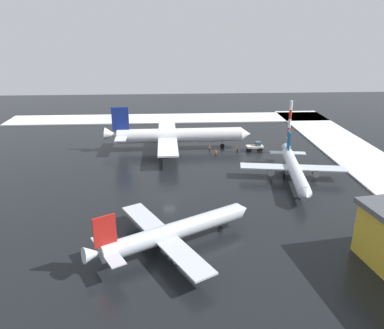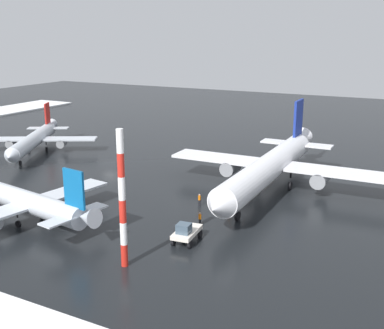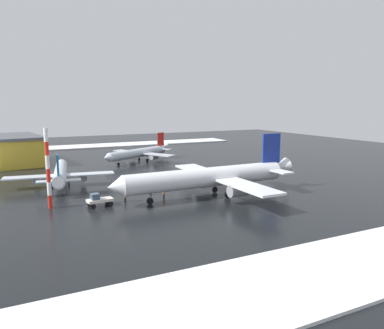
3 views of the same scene
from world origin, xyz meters
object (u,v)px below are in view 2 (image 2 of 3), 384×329
object	(u,v)px
airplane_foreground_jet	(21,199)
antenna_mast	(122,200)
ground_crew_by_nose_gear	(199,199)
ground_crew_mid_apron	(200,218)
airplane_parked_portside	(34,140)
airplane_far_rear	(270,166)
ground_crew_beside_wing	(229,201)
pushback_tug	(186,232)

from	to	relation	value
airplane_foreground_jet	antenna_mast	distance (m)	19.88
ground_crew_by_nose_gear	ground_crew_mid_apron	distance (m)	7.12
airplane_parked_portside	ground_crew_by_nose_gear	size ratio (longest dim) A/B	15.46
airplane_far_rear	ground_crew_beside_wing	xyz separation A→B (m)	(-2.68, -9.05, -3.03)
pushback_tug	ground_crew_mid_apron	xyz separation A→B (m)	(-0.86, 5.19, -0.31)
airplane_parked_portside	antenna_mast	world-z (taller)	antenna_mast
airplane_foreground_jet	antenna_mast	world-z (taller)	antenna_mast
airplane_foreground_jet	airplane_far_rear	bearing A→B (deg)	-124.71
ground_crew_beside_wing	pushback_tug	bearing A→B (deg)	-98.87
ground_crew_by_nose_gear	antenna_mast	distance (m)	20.55
airplane_parked_portside	pushback_tug	world-z (taller)	airplane_parked_portside
airplane_far_rear	ground_crew_mid_apron	world-z (taller)	airplane_far_rear
airplane_far_rear	airplane_parked_portside	xyz separation A→B (m)	(-49.25, 1.40, -1.16)
airplane_foreground_jet	antenna_mast	xyz separation A→B (m)	(18.94, -4.20, 4.36)
airplane_foreground_jet	ground_crew_mid_apron	xyz separation A→B (m)	(20.90, 9.02, -1.83)
pushback_tug	ground_crew_by_nose_gear	distance (m)	12.24
pushback_tug	antenna_mast	world-z (taller)	antenna_mast
airplane_far_rear	ground_crew_mid_apron	distance (m)	17.25
pushback_tug	ground_crew_by_nose_gear	bearing A→B (deg)	-166.43
airplane_far_rear	antenna_mast	world-z (taller)	antenna_mast
airplane_foreground_jet	antenna_mast	size ratio (longest dim) A/B	1.99
antenna_mast	airplane_far_rear	bearing A→B (deg)	79.98
pushback_tug	ground_crew_beside_wing	world-z (taller)	pushback_tug
airplane_far_rear	ground_crew_by_nose_gear	bearing A→B (deg)	-33.46
airplane_far_rear	antenna_mast	size ratio (longest dim) A/B	2.84
ground_crew_beside_wing	ground_crew_by_nose_gear	xyz separation A→B (m)	(-3.89, -1.28, 0.00)
pushback_tug	ground_crew_beside_wing	bearing A→B (deg)	174.90
airplane_far_rear	airplane_foreground_jet	distance (m)	35.31
ground_crew_mid_apron	airplane_parked_portside	bearing A→B (deg)	160.64
airplane_parked_portside	pushback_tug	bearing A→B (deg)	34.65
ground_crew_beside_wing	ground_crew_mid_apron	bearing A→B (deg)	-104.64
ground_crew_mid_apron	antenna_mast	bearing A→B (deg)	-96.36
airplane_parked_portside	antenna_mast	xyz separation A→B (m)	(43.97, -31.28, 4.32)
airplane_far_rear	airplane_foreground_jet	xyz separation A→B (m)	(-24.22, -25.67, -1.20)
airplane_foreground_jet	ground_crew_by_nose_gear	distance (m)	23.45
airplane_foreground_jet	pushback_tug	distance (m)	22.15
airplane_far_rear	pushback_tug	world-z (taller)	airplane_far_rear
airplane_far_rear	pushback_tug	bearing A→B (deg)	-7.38
airplane_parked_portside	ground_crew_mid_apron	xyz separation A→B (m)	(45.93, -18.05, -1.87)
airplane_foreground_jet	ground_crew_beside_wing	size ratio (longest dim) A/B	16.69
ground_crew_by_nose_gear	ground_crew_mid_apron	xyz separation A→B (m)	(3.26, -6.33, 0.00)
airplane_far_rear	airplane_foreground_jet	bearing A→B (deg)	-44.29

